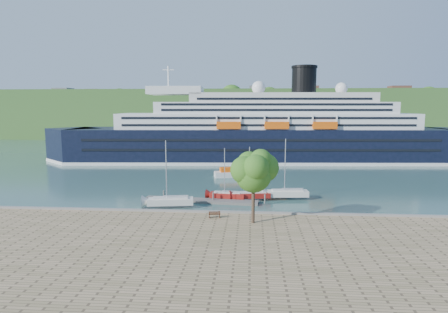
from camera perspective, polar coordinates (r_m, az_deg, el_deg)
ground at (r=54.50m, az=-4.14°, el=-9.43°), size 400.00×400.00×0.00m
far_hillside at (r=196.71m, az=2.02°, el=6.49°), size 400.00×50.00×24.00m
quay_coping at (r=53.98m, az=-4.18°, el=-8.33°), size 220.00×0.50×0.30m
cruise_ship at (r=108.85m, az=5.25°, el=6.44°), size 123.19×25.69×27.46m
park_bench at (r=51.27m, az=-1.47°, el=-8.74°), size 1.71×0.90×1.04m
promenade_tree at (r=48.12m, az=4.50°, el=-4.09°), size 6.30×6.30×10.43m
floating_pontoon at (r=63.58m, az=-3.58°, el=-6.73°), size 19.56×4.25×0.43m
sailboat_white_near at (r=59.38m, az=-8.24°, el=-2.97°), size 8.18×3.42×10.25m
sailboat_red at (r=63.69m, az=0.50°, el=-2.94°), size 6.80×2.66×8.55m
sailboat_white_far at (r=65.16m, az=9.74°, el=-2.15°), size 7.94×2.86×10.04m
tender_launch at (r=85.49m, az=1.13°, el=-2.39°), size 8.23×4.51×2.16m
sailboat_extra at (r=63.81m, az=4.31°, el=-2.83°), size 7.04×2.99×8.81m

